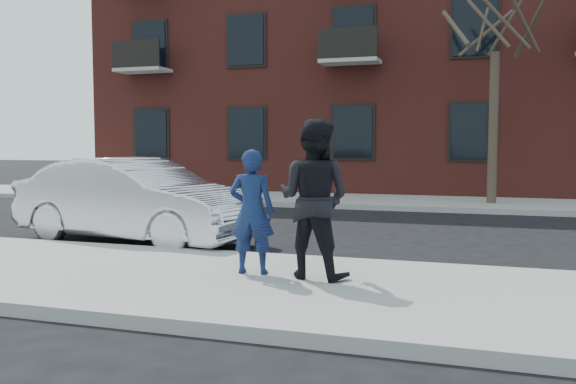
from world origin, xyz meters
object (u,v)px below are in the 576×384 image
(street_tree, at_px, (496,9))
(man_peacoat, at_px, (314,199))
(man_hoodie, at_px, (252,212))
(silver_sedan, at_px, (136,201))

(street_tree, relative_size, man_peacoat, 3.47)
(street_tree, bearing_deg, man_hoodie, -105.46)
(man_hoodie, bearing_deg, silver_sedan, -45.64)
(man_hoodie, relative_size, man_peacoat, 0.81)
(man_hoodie, distance_m, man_peacoat, 0.83)
(man_peacoat, bearing_deg, silver_sedan, -21.72)
(street_tree, bearing_deg, man_peacoat, -101.44)
(silver_sedan, height_order, man_hoodie, man_hoodie)
(street_tree, distance_m, silver_sedan, 11.47)
(street_tree, height_order, man_peacoat, street_tree)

